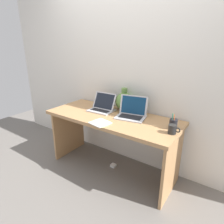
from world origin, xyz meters
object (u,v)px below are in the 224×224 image
(pen_cup, at_px, (173,124))
(green_vase, at_px, (124,101))
(notebook_stack, at_px, (100,123))
(laptop_right, at_px, (132,112))
(coffee_mug, at_px, (173,129))
(power_brick, at_px, (113,165))
(laptop_left, at_px, (103,106))

(pen_cup, bearing_deg, green_vase, 162.66)
(notebook_stack, bearing_deg, laptop_right, 63.43)
(notebook_stack, relative_size, pen_cup, 1.11)
(laptop_right, height_order, notebook_stack, laptop_right)
(laptop_right, height_order, green_vase, green_vase)
(laptop_right, xyz_separation_m, green_vase, (-0.21, 0.16, 0.06))
(green_vase, xyz_separation_m, coffee_mug, (0.75, -0.33, -0.07))
(coffee_mug, bearing_deg, notebook_stack, -164.88)
(coffee_mug, relative_size, pen_cup, 0.68)
(notebook_stack, relative_size, coffee_mug, 1.62)
(laptop_right, height_order, power_brick, laptop_right)
(green_vase, xyz_separation_m, pen_cup, (0.72, -0.22, -0.06))
(notebook_stack, distance_m, power_brick, 0.80)
(green_vase, relative_size, pen_cup, 1.69)
(pen_cup, bearing_deg, laptop_right, 173.05)
(laptop_right, relative_size, notebook_stack, 1.97)
(notebook_stack, bearing_deg, power_brick, 96.27)
(notebook_stack, height_order, pen_cup, pen_cup)
(laptop_left, bearing_deg, laptop_right, 1.51)
(laptop_right, xyz_separation_m, notebook_stack, (-0.18, -0.37, -0.06))
(notebook_stack, xyz_separation_m, coffee_mug, (0.73, 0.20, 0.04))
(power_brick, bearing_deg, notebook_stack, -83.73)
(laptop_left, xyz_separation_m, coffee_mug, (0.96, -0.16, -0.01))
(pen_cup, bearing_deg, coffee_mug, -74.67)
(green_vase, xyz_separation_m, notebook_stack, (0.02, -0.53, -0.11))
(power_brick, bearing_deg, laptop_right, 16.64)
(notebook_stack, distance_m, pen_cup, 0.76)
(laptop_left, xyz_separation_m, power_brick, (0.20, -0.05, -0.79))
(green_vase, height_order, coffee_mug, green_vase)
(laptop_right, height_order, coffee_mug, laptop_right)
(laptop_right, bearing_deg, pen_cup, -6.95)
(notebook_stack, xyz_separation_m, power_brick, (-0.03, 0.30, -0.74))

